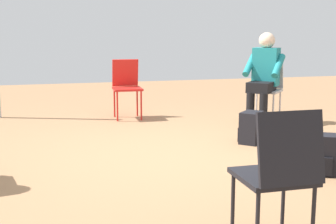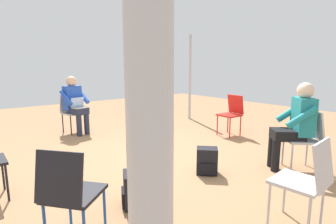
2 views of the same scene
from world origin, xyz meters
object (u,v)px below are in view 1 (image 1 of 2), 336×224
(chair_south, at_px, (127,84))
(chair_north, at_px, (279,170))
(person_in_teal, at_px, (264,73))
(backpack_near_laptop_user, at_px, (319,157))
(backpack_by_empty_chair, at_px, (251,129))
(chair_southwest, at_px, (267,86))

(chair_south, bearing_deg, chair_north, 92.79)
(chair_north, bearing_deg, chair_south, 91.22)
(person_in_teal, bearing_deg, backpack_near_laptop_user, 119.20)
(chair_south, height_order, person_in_teal, person_in_teal)
(backpack_by_empty_chair, bearing_deg, chair_north, 68.23)
(chair_north, bearing_deg, backpack_near_laptop_user, 49.37)
(backpack_near_laptop_user, bearing_deg, chair_north, 49.42)
(chair_southwest, bearing_deg, backpack_near_laptop_user, 117.33)
(chair_southwest, relative_size, backpack_near_laptop_user, 2.36)
(person_in_teal, xyz_separation_m, backpack_by_empty_chair, (0.66, 1.06, -0.54))
(backpack_by_empty_chair, bearing_deg, chair_south, -60.23)
(chair_south, relative_size, chair_southwest, 1.00)
(chair_north, xyz_separation_m, backpack_by_empty_chair, (-1.00, -2.49, -0.34))
(backpack_near_laptop_user, bearing_deg, chair_south, -69.22)
(chair_north, bearing_deg, backpack_by_empty_chair, 68.18)
(chair_south, distance_m, chair_southwest, 2.00)
(chair_southwest, relative_size, chair_north, 1.00)
(chair_north, bearing_deg, person_in_teal, 64.98)
(chair_southwest, xyz_separation_m, backpack_by_empty_chair, (0.77, 1.18, -0.34))
(chair_southwest, bearing_deg, chair_north, 107.40)
(chair_southwest, bearing_deg, person_in_teal, 90.00)
(chair_north, xyz_separation_m, backpack_near_laptop_user, (-1.09, -1.27, -0.34))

